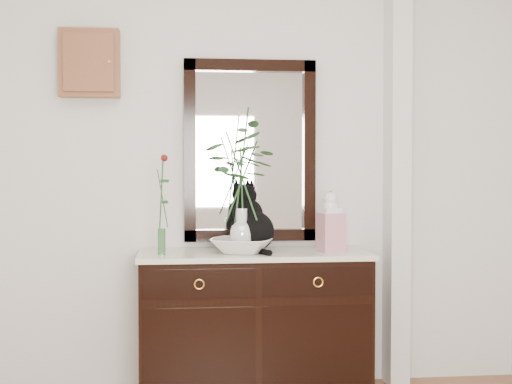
{
  "coord_description": "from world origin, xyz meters",
  "views": [
    {
      "loc": [
        -0.34,
        -2.35,
        1.34
      ],
      "look_at": [
        0.1,
        1.63,
        1.2
      ],
      "focal_mm": 50.0,
      "sensor_mm": 36.0,
      "label": 1
    }
  ],
  "objects": [
    {
      "name": "vase_branches",
      "position": [
        0.02,
        1.68,
        1.28
      ],
      "size": [
        0.43,
        0.43,
        0.82
      ],
      "primitive_type": null,
      "rotation": [
        0.0,
        0.0,
        0.1
      ],
      "color": "silver",
      "rests_on": "lotus_bowl"
    },
    {
      "name": "cat",
      "position": [
        0.09,
        1.77,
        1.05
      ],
      "size": [
        0.38,
        0.42,
        0.39
      ],
      "primitive_type": null,
      "rotation": [
        0.0,
        0.0,
        0.38
      ],
      "color": "black",
      "rests_on": "sideboard"
    },
    {
      "name": "wall_mirror",
      "position": [
        0.1,
        1.97,
        1.44
      ],
      "size": [
        0.8,
        0.06,
        1.1
      ],
      "color": "black",
      "rests_on": "wall_back"
    },
    {
      "name": "pilaster",
      "position": [
        1.0,
        1.9,
        1.35
      ],
      "size": [
        0.12,
        0.2,
        2.7
      ],
      "primitive_type": "cube",
      "color": "silver",
      "rests_on": "ground"
    },
    {
      "name": "wall_back",
      "position": [
        0.0,
        1.98,
        1.35
      ],
      "size": [
        3.6,
        0.04,
        2.7
      ],
      "primitive_type": "cube",
      "color": "silver",
      "rests_on": "ground"
    },
    {
      "name": "key_cabinet",
      "position": [
        -0.85,
        1.94,
        1.95
      ],
      "size": [
        0.35,
        0.1,
        0.4
      ],
      "primitive_type": "cube",
      "color": "brown",
      "rests_on": "wall_back"
    },
    {
      "name": "bud_vase_rose",
      "position": [
        -0.43,
        1.65,
        1.14
      ],
      "size": [
        0.09,
        0.09,
        0.57
      ],
      "primitive_type": null,
      "rotation": [
        0.0,
        0.0,
        0.32
      ],
      "color": "#346B37",
      "rests_on": "sideboard"
    },
    {
      "name": "lotus_bowl",
      "position": [
        0.02,
        1.68,
        0.89
      ],
      "size": [
        0.44,
        0.44,
        0.09
      ],
      "primitive_type": "imported",
      "rotation": [
        0.0,
        0.0,
        -0.31
      ],
      "color": "silver",
      "rests_on": "sideboard"
    },
    {
      "name": "sideboard",
      "position": [
        0.1,
        1.73,
        0.47
      ],
      "size": [
        1.33,
        0.52,
        0.82
      ],
      "color": "black",
      "rests_on": "ground"
    },
    {
      "name": "ginger_jar",
      "position": [
        0.54,
        1.69,
        1.03
      ],
      "size": [
        0.16,
        0.16,
        0.36
      ],
      "primitive_type": null,
      "rotation": [
        0.0,
        0.0,
        0.24
      ],
      "color": "silver",
      "rests_on": "sideboard"
    }
  ]
}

